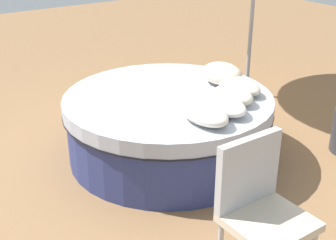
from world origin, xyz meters
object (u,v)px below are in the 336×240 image
throw_pillow_1 (222,104)px  patio_chair (259,201)px  round_bed (168,125)px  throw_pillow_4 (222,74)px  throw_pillow_2 (233,95)px  throw_pillow_0 (204,113)px  throw_pillow_3 (239,85)px

throw_pillow_1 → patio_chair: bearing=-28.4°
round_bed → throw_pillow_4: size_ratio=4.35×
throw_pillow_2 → patio_chair: patio_chair is taller
throw_pillow_0 → throw_pillow_3: (-0.36, 0.72, -0.01)m
round_bed → throw_pillow_3: size_ratio=3.79×
throw_pillow_0 → throw_pillow_1: 0.27m
throw_pillow_0 → throw_pillow_2: bearing=110.7°
throw_pillow_0 → throw_pillow_3: 0.80m
round_bed → patio_chair: size_ratio=2.10×
throw_pillow_3 → throw_pillow_1: bearing=-58.1°
throw_pillow_0 → throw_pillow_2: throw_pillow_0 is taller
round_bed → throw_pillow_4: 0.78m
throw_pillow_0 → throw_pillow_3: size_ratio=0.99×
throw_pillow_0 → patio_chair: size_ratio=0.55×
throw_pillow_0 → throw_pillow_4: size_ratio=1.13×
throw_pillow_0 → patio_chair: bearing=-18.2°
throw_pillow_4 → throw_pillow_0: bearing=-49.0°
throw_pillow_0 → throw_pillow_2: size_ratio=1.21×
round_bed → patio_chair: patio_chair is taller
throw_pillow_0 → throw_pillow_2: (-0.19, 0.49, -0.00)m
round_bed → throw_pillow_1: bearing=16.4°
throw_pillow_2 → patio_chair: (1.21, -0.83, -0.17)m
round_bed → throw_pillow_1: 0.73m
throw_pillow_2 → throw_pillow_3: throw_pillow_2 is taller
throw_pillow_3 → patio_chair: 1.75m
throw_pillow_4 → patio_chair: 2.00m
throw_pillow_1 → throw_pillow_2: bearing=115.1°
round_bed → throw_pillow_1: throw_pillow_1 is taller
throw_pillow_0 → throw_pillow_3: bearing=116.7°
throw_pillow_1 → throw_pillow_3: bearing=121.9°
throw_pillow_1 → patio_chair: patio_chair is taller
patio_chair → throw_pillow_2: bearing=-125.1°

